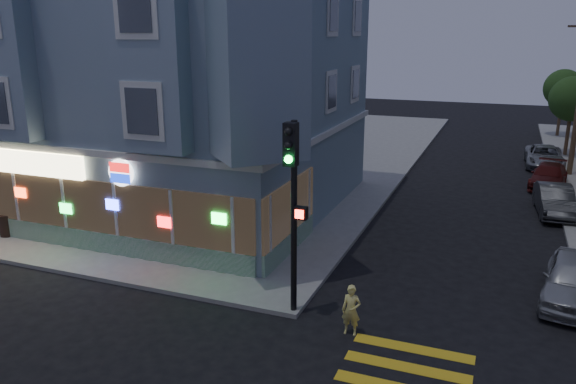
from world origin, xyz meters
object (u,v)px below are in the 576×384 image
Objects in this scene: parked_car_a at (574,280)px; street_tree_near at (572,99)px; parked_car_c at (549,176)px; parked_car_d at (544,157)px; parked_car_b at (555,200)px; running_child at (351,310)px; traffic_signal at (293,187)px; trash_can at (6,225)px; street_tree_far at (563,88)px.

street_tree_near is at bearing 94.10° from parked_car_a.
parked_car_c is 0.90× the size of parked_car_d.
parked_car_b is (0.00, 9.49, -0.05)m from parked_car_a.
running_child is at bearing -135.54° from parked_car_a.
traffic_signal reaches higher than parked_car_c.
parked_car_c is 0.75× the size of traffic_signal.
trash_can is at bearing -166.17° from parked_car_a.
street_tree_far is at bearing 90.00° from street_tree_near.
trash_can is at bearing 172.09° from traffic_signal.
street_tree_far is 37.05m from traffic_signal.
parked_car_c is at bearing 70.12° from running_child.
street_tree_far is 1.11× the size of parked_car_d.
parked_car_a is 9.49m from parked_car_b.
trash_can is (-21.17, -22.16, -0.07)m from parked_car_d.
running_child is at bearing -117.96° from parked_car_b.
parked_car_d is (5.99, 24.36, -0.07)m from running_child.
street_tree_near is 23.99m from parked_car_a.
parked_car_c is at bearing 38.71° from trash_can.
parked_car_b is 4.66× the size of trash_can.
street_tree_near is 3.61× the size of running_child.
traffic_signal is (-7.88, -4.12, 3.29)m from parked_car_a.
traffic_signal is at bearing -7.90° from trash_can.
street_tree_far is 1.23× the size of parked_car_c.
parked_car_c is 27.12m from trash_can.
street_tree_far is at bearing 75.34° from traffic_signal.
parked_car_b reaches higher than parked_car_c.
street_tree_far is 41.00m from trash_can.
parked_car_c is 4.79× the size of trash_can.
street_tree_far is 1.26× the size of parked_car_b.
parked_car_c is (0.00, 5.20, -0.06)m from parked_car_b.
street_tree_near is at bearing 79.24° from parked_car_b.
traffic_signal is 6.38× the size of trash_can.
parked_car_c is 20.67m from traffic_signal.
street_tree_far is at bearing 92.85° from parked_car_c.
parked_car_a is 21.29m from trash_can.
parked_car_d is 0.83× the size of traffic_signal.
street_tree_near is 1.23× the size of parked_car_c.
parked_car_b is (-1.50, -22.24, -3.24)m from street_tree_far.
street_tree_far reaches higher than parked_car_c.
trash_can is (-15.18, 2.20, -0.13)m from running_child.
traffic_signal is at bearing -104.66° from street_tree_far.
parked_car_c is (-1.50, -17.04, -3.31)m from street_tree_far.
parked_car_d is at bearing -111.34° from street_tree_near.
running_child is at bearing -8.25° from trash_can.
trash_can is at bearing -133.42° from parked_car_c.
street_tree_near is 29.35m from running_child.
parked_car_b is at bearing -82.12° from parked_car_c.
running_child is at bearing -99.48° from parked_car_c.
traffic_signal reaches higher than street_tree_far.
street_tree_near reaches higher than parked_car_d.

